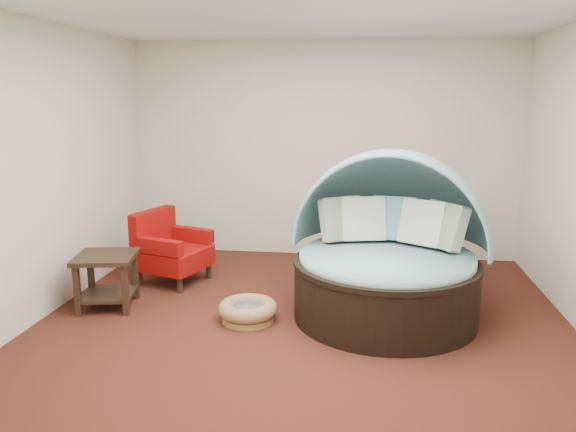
# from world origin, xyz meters

# --- Properties ---
(floor) EXTENTS (5.00, 5.00, 0.00)m
(floor) POSITION_xyz_m (0.00, 0.00, 0.00)
(floor) COLOR #472014
(floor) RESTS_ON ground
(wall_back) EXTENTS (5.00, 0.00, 5.00)m
(wall_back) POSITION_xyz_m (0.00, 2.50, 1.40)
(wall_back) COLOR beige
(wall_back) RESTS_ON floor
(wall_front) EXTENTS (5.00, 0.00, 5.00)m
(wall_front) POSITION_xyz_m (0.00, -2.50, 1.40)
(wall_front) COLOR beige
(wall_front) RESTS_ON floor
(wall_left) EXTENTS (0.00, 5.00, 5.00)m
(wall_left) POSITION_xyz_m (-2.50, 0.00, 1.40)
(wall_left) COLOR beige
(wall_left) RESTS_ON floor
(ceiling) EXTENTS (5.00, 5.00, 0.00)m
(ceiling) POSITION_xyz_m (0.00, 0.00, 2.80)
(ceiling) COLOR white
(ceiling) RESTS_ON wall_back
(canopy_daybed) EXTENTS (2.09, 2.04, 1.61)m
(canopy_daybed) POSITION_xyz_m (0.78, 0.47, 0.75)
(canopy_daybed) COLOR black
(canopy_daybed) RESTS_ON floor
(pet_basket) EXTENTS (0.70, 0.70, 0.20)m
(pet_basket) POSITION_xyz_m (-0.53, 0.10, 0.10)
(pet_basket) COLOR olive
(pet_basket) RESTS_ON floor
(red_armchair) EXTENTS (0.88, 0.88, 0.82)m
(red_armchair) POSITION_xyz_m (-1.65, 1.13, 0.38)
(red_armchair) COLOR black
(red_armchair) RESTS_ON floor
(side_table) EXTENTS (0.67, 0.67, 0.55)m
(side_table) POSITION_xyz_m (-2.00, 0.26, 0.35)
(side_table) COLOR black
(side_table) RESTS_ON floor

